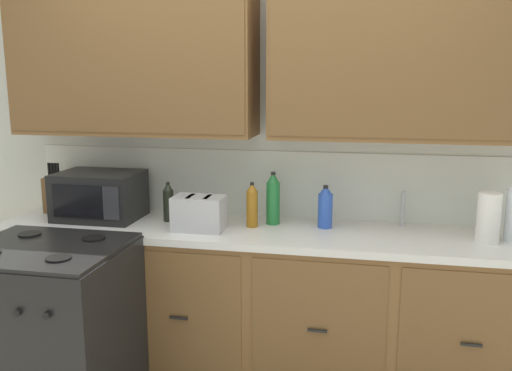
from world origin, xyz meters
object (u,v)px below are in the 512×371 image
microwave (100,195)px  toaster (199,213)px  bottle_blue (325,207)px  bottle_amber (252,205)px  stove_range (50,336)px  bottle_green (273,199)px  paper_towel_roll (489,218)px  bottle_dark (169,202)px  knife_block (56,193)px

microwave → toaster: 0.67m
microwave → toaster: bearing=-10.8°
bottle_blue → bottle_amber: bearing=-170.6°
stove_range → bottle_green: size_ratio=3.12×
paper_towel_roll → bottle_amber: paper_towel_roll is taller
stove_range → bottle_dark: size_ratio=4.07×
stove_range → toaster: bearing=40.6°
knife_block → bottle_amber: size_ratio=1.21×
bottle_amber → bottle_green: 0.14m
bottle_blue → bottle_dark: bearing=-177.1°
toaster → bottle_blue: size_ratio=1.16×
stove_range → bottle_amber: bottle_amber is taller
bottle_dark → bottle_blue: bearing=2.9°
toaster → paper_towel_roll: paper_towel_roll is taller
microwave → bottle_amber: microwave is taller
paper_towel_roll → bottle_blue: 0.85m
stove_range → bottle_blue: bottle_blue is taller
toaster → bottle_green: 0.44m
bottle_dark → knife_block: bearing=173.5°
bottle_amber → bottle_blue: size_ratio=1.06×
knife_block → bottle_blue: (1.69, -0.04, 0.00)m
paper_towel_roll → bottle_green: 1.15m
microwave → paper_towel_roll: (2.18, -0.06, -0.01)m
knife_block → bottle_green: (1.39, -0.02, 0.03)m
toaster → paper_towel_roll: bearing=2.5°
microwave → knife_block: 0.37m
paper_towel_roll → bottle_green: (-1.14, 0.14, 0.02)m
knife_block → bottle_green: knife_block is taller
toaster → stove_range: bearing=-139.4°
knife_block → paper_towel_roll: knife_block is taller
knife_block → bottle_amber: 1.29m
bottle_dark → toaster: bearing=-31.8°
stove_range → bottle_blue: (1.30, 0.72, 0.56)m
knife_block → bottle_dark: 0.79m
knife_block → bottle_blue: 1.69m
stove_range → bottle_dark: bottle_dark is taller
stove_range → bottle_amber: bearing=36.2°
stove_range → knife_block: (-0.39, 0.77, 0.56)m
stove_range → knife_block: knife_block is taller
toaster → bottle_dark: bottle_dark is taller
bottle_dark → bottle_blue: (0.91, 0.05, 0.00)m
stove_range → paper_towel_roll: paper_towel_roll is taller
paper_towel_roll → bottle_green: bearing=172.9°
bottle_green → bottle_dark: (-0.61, -0.06, -0.03)m
toaster → microwave: bearing=169.2°
stove_range → microwave: 0.88m
bottle_amber → bottle_green: bottle_green is taller
knife_block → bottle_amber: knife_block is taller
bottle_dark → microwave: bearing=-177.5°
toaster → bottle_amber: bottle_amber is taller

